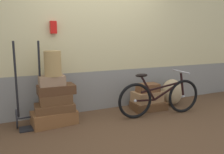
% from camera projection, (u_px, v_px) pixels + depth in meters
% --- Properties ---
extents(ground, '(9.75, 5.20, 0.06)m').
position_uv_depth(ground, '(117.00, 124.00, 3.58)').
color(ground, '#513823').
extents(station_building, '(7.75, 0.74, 2.66)m').
position_uv_depth(station_building, '(98.00, 39.00, 4.11)').
color(station_building, gray).
rests_on(station_building, ground).
extents(suitcase_0, '(0.70, 0.45, 0.21)m').
position_uv_depth(suitcase_0, '(54.00, 118.00, 3.50)').
color(suitcase_0, brown).
rests_on(suitcase_0, ground).
extents(suitcase_1, '(0.61, 0.38, 0.12)m').
position_uv_depth(suitcase_1, '(55.00, 107.00, 3.48)').
color(suitcase_1, brown).
rests_on(suitcase_1, suitcase_0).
extents(suitcase_2, '(0.50, 0.33, 0.15)m').
position_uv_depth(suitcase_2, '(56.00, 99.00, 3.48)').
color(suitcase_2, brown).
rests_on(suitcase_2, suitcase_1).
extents(suitcase_3, '(0.57, 0.32, 0.14)m').
position_uv_depth(suitcase_3, '(56.00, 89.00, 3.48)').
color(suitcase_3, '#4C2D19').
rests_on(suitcase_3, suitcase_2).
extents(suitcase_4, '(0.39, 0.26, 0.15)m').
position_uv_depth(suitcase_4, '(52.00, 81.00, 3.43)').
color(suitcase_4, '#937051').
rests_on(suitcase_4, suitcase_3).
extents(suitcase_5, '(0.66, 0.46, 0.15)m').
position_uv_depth(suitcase_5, '(148.00, 106.00, 4.23)').
color(suitcase_5, brown).
rests_on(suitcase_5, ground).
extents(suitcase_6, '(0.56, 0.38, 0.19)m').
position_uv_depth(suitcase_6, '(147.00, 97.00, 4.22)').
color(suitcase_6, '#9E754C').
rests_on(suitcase_6, suitcase_5).
extents(suitcase_7, '(0.41, 0.27, 0.15)m').
position_uv_depth(suitcase_7, '(148.00, 88.00, 4.19)').
color(suitcase_7, brown).
rests_on(suitcase_7, suitcase_6).
extents(wicker_basket, '(0.25, 0.25, 0.38)m').
position_uv_depth(wicker_basket, '(53.00, 63.00, 3.37)').
color(wicker_basket, '#A8844C').
rests_on(wicker_basket, suitcase_4).
extents(luggage_trolley, '(0.42, 0.37, 1.31)m').
position_uv_depth(luggage_trolley, '(30.00, 108.00, 3.37)').
color(luggage_trolley, black).
rests_on(luggage_trolley, ground).
extents(burlap_sack, '(0.44, 0.38, 0.53)m').
position_uv_depth(burlap_sack, '(172.00, 92.00, 4.50)').
color(burlap_sack, tan).
rests_on(burlap_sack, ground).
extents(bicycle, '(1.56, 0.46, 0.77)m').
position_uv_depth(bicycle, '(160.00, 97.00, 3.87)').
color(bicycle, black).
rests_on(bicycle, ground).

